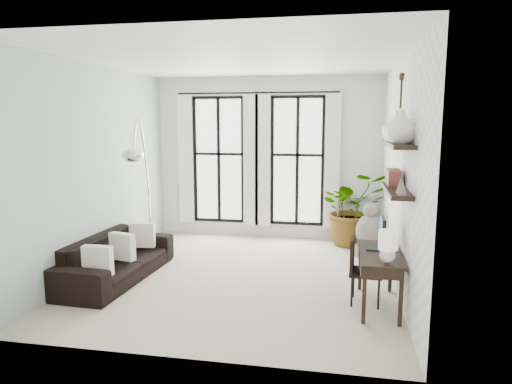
% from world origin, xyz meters
% --- Properties ---
extents(floor, '(5.00, 5.00, 0.00)m').
position_xyz_m(floor, '(0.00, 0.00, 0.00)').
color(floor, beige).
rests_on(floor, ground).
extents(ceiling, '(5.00, 5.00, 0.00)m').
position_xyz_m(ceiling, '(0.00, 0.00, 3.20)').
color(ceiling, white).
rests_on(ceiling, wall_back).
extents(wall_left, '(0.00, 5.00, 5.00)m').
position_xyz_m(wall_left, '(-2.25, 0.00, 1.60)').
color(wall_left, '#A5B8B0').
rests_on(wall_left, floor).
extents(wall_right, '(0.00, 5.00, 5.00)m').
position_xyz_m(wall_right, '(2.25, 0.00, 1.60)').
color(wall_right, white).
rests_on(wall_right, floor).
extents(wall_back, '(4.50, 0.00, 4.50)m').
position_xyz_m(wall_back, '(0.00, 2.50, 1.60)').
color(wall_back, white).
rests_on(wall_back, floor).
extents(windows, '(3.26, 0.13, 2.65)m').
position_xyz_m(windows, '(-0.20, 2.43, 1.56)').
color(windows, white).
rests_on(windows, wall_back).
extents(wall_shelves, '(0.25, 1.30, 0.60)m').
position_xyz_m(wall_shelves, '(2.11, -0.78, 1.73)').
color(wall_shelves, black).
rests_on(wall_shelves, wall_right).
extents(sofa, '(0.98, 2.25, 0.65)m').
position_xyz_m(sofa, '(-1.80, -0.46, 0.32)').
color(sofa, black).
rests_on(sofa, floor).
extents(throw_pillows, '(0.40, 1.52, 0.40)m').
position_xyz_m(throw_pillows, '(-1.70, -0.46, 0.50)').
color(throw_pillows, white).
rests_on(throw_pillows, sofa).
extents(plant, '(1.56, 1.46, 1.40)m').
position_xyz_m(plant, '(1.69, 2.15, 0.70)').
color(plant, '#2D7228').
rests_on(plant, floor).
extents(desk, '(0.51, 1.20, 1.10)m').
position_xyz_m(desk, '(1.95, -0.87, 0.68)').
color(desk, black).
rests_on(desk, floor).
extents(desk_chair, '(0.44, 0.44, 0.87)m').
position_xyz_m(desk_chair, '(1.72, -0.73, 0.49)').
color(desk_chair, black).
rests_on(desk_chair, floor).
extents(arc_lamp, '(0.74, 1.75, 2.40)m').
position_xyz_m(arc_lamp, '(-1.70, 0.30, 1.86)').
color(arc_lamp, silver).
rests_on(arc_lamp, floor).
extents(buddha, '(0.52, 0.52, 0.94)m').
position_xyz_m(buddha, '(1.97, 1.45, 0.40)').
color(buddha, gray).
rests_on(buddha, floor).
extents(vase_a, '(0.37, 0.37, 0.38)m').
position_xyz_m(vase_a, '(2.11, -1.07, 2.27)').
color(vase_a, white).
rests_on(vase_a, shelf_upper).
extents(vase_b, '(0.37, 0.37, 0.38)m').
position_xyz_m(vase_b, '(2.11, -0.67, 2.27)').
color(vase_b, white).
rests_on(vase_b, shelf_upper).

